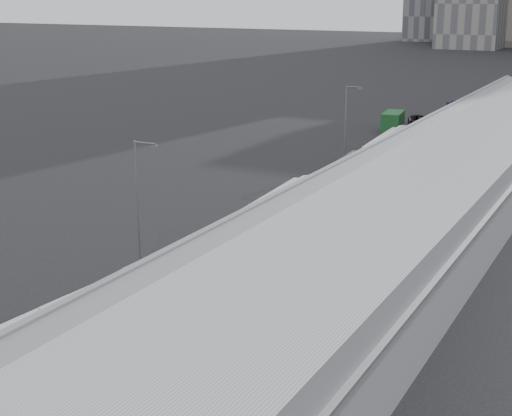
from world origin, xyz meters
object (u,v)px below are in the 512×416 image
Objects in this scene: bus_6 at (389,155)px; bus_9 at (469,110)px; bus_2 at (45,353)px; suv at (417,120)px; bus_7 at (427,138)px; bus_3 at (201,270)px; street_lamp_near at (139,197)px; bus_4 at (280,220)px; bus_8 at (448,124)px; street_lamp_far at (347,119)px; shipping_container at (393,122)px; bus_10 at (491,100)px; bus_5 at (347,181)px.

bus_6 is 1.00× the size of bus_9.
bus_9 is (0.47, 97.68, 0.08)m from bus_2.
bus_9 is 9.99m from suv.
bus_7 is at bearing -84.29° from bus_9.
suv is (-6.55, 18.44, -0.74)m from bus_7.
bus_3 reaches higher than bus_7.
bus_9 is 81.21m from street_lamp_near.
bus_4 is 56.01m from bus_8.
street_lamp_far is at bearing -94.24° from bus_9.
bus_2 is at bearing -96.22° from bus_7.
bus_7 is 12.79m from bus_8.
shipping_container is at bearing 99.51° from bus_2.
bus_2 is 113.47m from bus_10.
bus_4 is 1.42× the size of street_lamp_near.
suv is at bearing 132.89° from bus_8.
bus_3 is at bearing -94.60° from bus_8.
bus_3 is 75.34m from suv.
bus_2 is at bearing -92.65° from shipping_container.
bus_10 is (0.77, 55.31, -0.21)m from bus_6.
bus_10 is (0.27, 29.29, 0.04)m from bus_8.
suv is (-5.69, 31.67, -0.93)m from bus_6.
bus_10 is (0.57, 69.69, -0.09)m from bus_5.
street_lamp_far is at bearing -98.65° from bus_10.
bus_2 is 1.11× the size of bus_8.
bus_5 is 1.36× the size of street_lamp_near.
street_lamp_near reaches higher than bus_3.
bus_6 is at bearing 86.76° from bus_5.
shipping_container is (-1.64, 66.21, -4.13)m from street_lamp_near.
street_lamp_near is (-6.68, -54.59, 4.03)m from bus_7.
suv is at bearing 91.73° from bus_4.
bus_9 is 39.30m from street_lamp_far.
bus_7 is at bearing 93.68° from bus_2.
bus_7 is 0.89× the size of bus_9.
bus_6 reaches higher than shipping_container.
bus_5 is at bearing 86.36° from bus_4.
bus_4 is 13.45m from street_lamp_near.
bus_7 reaches higher than suv.
bus_8 is at bearing -92.42° from bus_10.
bus_3 is 1.09× the size of bus_10.
suv is at bearing -123.13° from bus_9.
bus_4 is at bearing 62.00° from street_lamp_near.
bus_7 is (0.86, 13.23, -0.19)m from bus_6.
bus_2 is 59.41m from street_lamp_far.
bus_7 is 2.20× the size of suv.
bus_9 reaches higher than bus_8.
bus_2 is 28.18m from bus_4.
bus_6 is 13.26m from bus_7.
shipping_container is (-7.94, -1.16, -0.04)m from bus_8.
bus_6 is at bearing 94.36° from bus_2.
shipping_container is at bearing 94.22° from bus_4.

